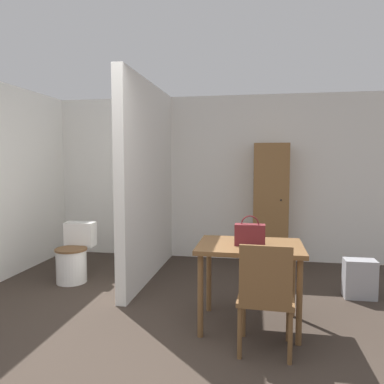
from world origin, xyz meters
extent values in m
plane|color=#382D26|center=(0.00, 0.00, 0.00)|extent=(16.00, 16.00, 0.00)
cube|color=white|center=(0.00, 3.40, 1.25)|extent=(5.57, 0.12, 2.50)
cube|color=white|center=(-0.52, 2.28, 1.25)|extent=(0.12, 2.12, 2.50)
cube|color=brown|center=(0.82, 0.99, 0.74)|extent=(0.94, 0.70, 0.04)
cylinder|color=brown|center=(0.41, 0.70, 0.36)|extent=(0.05, 0.05, 0.72)
cylinder|color=brown|center=(1.23, 0.70, 0.36)|extent=(0.05, 0.05, 0.72)
cylinder|color=brown|center=(0.41, 1.27, 0.36)|extent=(0.05, 0.05, 0.72)
cylinder|color=brown|center=(1.23, 1.27, 0.36)|extent=(0.05, 0.05, 0.72)
cube|color=brown|center=(0.95, 0.57, 0.43)|extent=(0.45, 0.45, 0.04)
cube|color=brown|center=(0.94, 0.37, 0.67)|extent=(0.39, 0.05, 0.45)
cylinder|color=brown|center=(0.77, 0.77, 0.20)|extent=(0.04, 0.04, 0.41)
cylinder|color=brown|center=(1.15, 0.75, 0.20)|extent=(0.04, 0.04, 0.41)
cylinder|color=brown|center=(0.76, 0.39, 0.20)|extent=(0.04, 0.04, 0.41)
cylinder|color=brown|center=(1.13, 0.38, 0.20)|extent=(0.04, 0.04, 0.41)
cylinder|color=white|center=(-1.40, 1.86, 0.20)|extent=(0.37, 0.37, 0.41)
cylinder|color=brown|center=(-1.40, 1.86, 0.42)|extent=(0.39, 0.39, 0.02)
cube|color=white|center=(-1.40, 2.11, 0.56)|extent=(0.38, 0.18, 0.31)
cube|color=maroon|center=(0.82, 0.94, 0.86)|extent=(0.27, 0.11, 0.19)
torus|color=maroon|center=(0.82, 0.94, 0.96)|extent=(0.16, 0.01, 0.16)
cube|color=brown|center=(1.07, 3.13, 0.88)|extent=(0.49, 0.40, 1.77)
sphere|color=black|center=(1.21, 2.91, 0.97)|extent=(0.02, 0.02, 0.02)
cube|color=#9E9EA3|center=(2.01, 1.91, 0.22)|extent=(0.34, 0.21, 0.43)
camera|label=1|loc=(0.87, -2.39, 1.52)|focal=35.00mm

